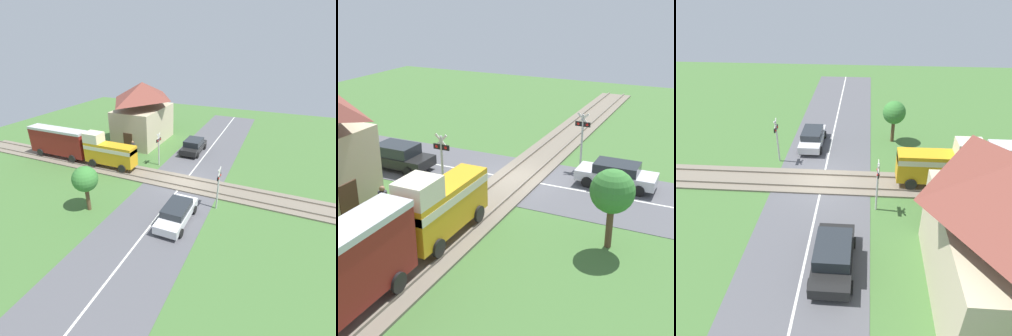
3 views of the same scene
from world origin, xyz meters
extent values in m
plane|color=#426B33|center=(0.00, 0.00, 0.00)|extent=(60.00, 60.00, 0.00)
cube|color=#515156|center=(0.00, 0.00, 0.01)|extent=(48.00, 6.40, 0.02)
cube|color=silver|center=(0.00, 0.00, 0.02)|extent=(48.00, 0.12, 0.00)
cube|color=#756B5B|center=(0.00, 0.00, 0.06)|extent=(2.80, 48.00, 0.12)
cube|color=slate|center=(-0.72, 0.00, 0.18)|extent=(0.10, 48.00, 0.12)
cube|color=slate|center=(0.72, 0.00, 0.18)|extent=(0.10, 48.00, 0.12)
cube|color=gold|center=(0.00, 7.36, 1.57)|extent=(1.35, 5.09, 1.90)
cube|color=beige|center=(0.00, 7.36, 2.09)|extent=(1.37, 5.09, 0.36)
cube|color=beige|center=(0.00, 9.09, 2.97)|extent=(1.35, 1.63, 0.90)
cylinder|color=black|center=(-0.72, 5.73, 0.62)|extent=(0.14, 0.76, 0.76)
cylinder|color=black|center=(0.72, 5.73, 0.62)|extent=(0.14, 0.76, 0.76)
cylinder|color=black|center=(-0.72, 8.99, 0.62)|extent=(0.14, 0.76, 0.76)
cylinder|color=black|center=(0.72, 8.99, 0.62)|extent=(0.14, 0.76, 0.76)
cylinder|color=black|center=(-0.72, 11.49, 0.62)|extent=(0.14, 0.76, 0.76)
cylinder|color=black|center=(0.72, 11.49, 0.62)|extent=(0.14, 0.76, 0.76)
cube|color=silver|center=(-5.21, -1.44, 0.58)|extent=(4.22, 1.64, 0.56)
cube|color=#23282D|center=(-5.21, -1.44, 1.10)|extent=(2.32, 1.50, 0.49)
cylinder|color=black|center=(-3.83, -0.62, 0.30)|extent=(0.60, 0.18, 0.60)
cylinder|color=black|center=(-3.83, -2.26, 0.30)|extent=(0.60, 0.18, 0.60)
cylinder|color=black|center=(-6.58, -0.62, 0.30)|extent=(0.60, 0.18, 0.60)
cylinder|color=black|center=(-6.58, -2.26, 0.30)|extent=(0.60, 0.18, 0.60)
cube|color=black|center=(7.11, 1.44, 0.59)|extent=(4.22, 1.84, 0.57)
cube|color=#23282D|center=(7.11, 1.44, 1.19)|extent=(2.32, 1.69, 0.63)
cylinder|color=black|center=(5.74, 0.52, 0.30)|extent=(0.60, 0.18, 0.60)
cylinder|color=black|center=(5.74, 2.36, 0.30)|extent=(0.60, 0.18, 0.60)
cylinder|color=black|center=(8.48, 0.52, 0.30)|extent=(0.60, 0.18, 0.60)
cylinder|color=black|center=(8.48, 2.36, 0.30)|extent=(0.60, 0.18, 0.60)
cylinder|color=#B7B7B7|center=(-2.59, -3.53, 1.60)|extent=(0.12, 0.12, 3.21)
cube|color=black|center=(-2.59, -3.53, 2.63)|extent=(0.90, 0.08, 0.28)
sphere|color=red|center=(-2.86, -3.53, 2.63)|extent=(0.18, 0.18, 0.18)
sphere|color=red|center=(-2.32, -3.53, 2.63)|extent=(0.18, 0.18, 0.18)
cube|color=silver|center=(-2.59, -3.53, 2.96)|extent=(0.72, 0.04, 0.72)
cube|color=silver|center=(-2.59, -3.53, 2.96)|extent=(0.72, 0.04, 0.72)
cylinder|color=#B7B7B7|center=(2.59, 3.53, 1.60)|extent=(0.12, 0.12, 3.21)
cube|color=black|center=(2.59, 3.53, 2.63)|extent=(0.90, 0.08, 0.28)
sphere|color=red|center=(2.86, 3.53, 2.63)|extent=(0.18, 0.18, 0.18)
sphere|color=red|center=(2.32, 3.53, 2.63)|extent=(0.18, 0.18, 0.18)
cube|color=silver|center=(2.59, 3.53, 2.96)|extent=(0.72, 0.04, 0.72)
cube|color=silver|center=(2.59, 3.53, 2.96)|extent=(0.72, 0.04, 0.72)
cube|color=#C6B793|center=(8.23, 8.18, 2.08)|extent=(7.40, 4.72, 4.16)
cube|color=#472D1E|center=(4.51, 8.18, 1.05)|extent=(0.06, 1.10, 2.10)
cylinder|color=#333338|center=(3.57, 7.03, 0.71)|extent=(0.42, 0.42, 1.43)
sphere|color=#936B4C|center=(3.57, 7.03, 1.56)|extent=(0.26, 0.26, 0.26)
cylinder|color=brown|center=(-6.38, 4.96, 0.87)|extent=(0.28, 0.28, 1.75)
sphere|color=#387A33|center=(-6.38, 4.96, 2.52)|extent=(1.81, 1.81, 1.81)
camera|label=1|loc=(-18.77, -6.64, 11.07)|focal=28.00mm
camera|label=2|loc=(-9.88, 22.11, 10.13)|focal=50.00mm
camera|label=3|loc=(17.93, 2.71, 12.48)|focal=35.00mm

